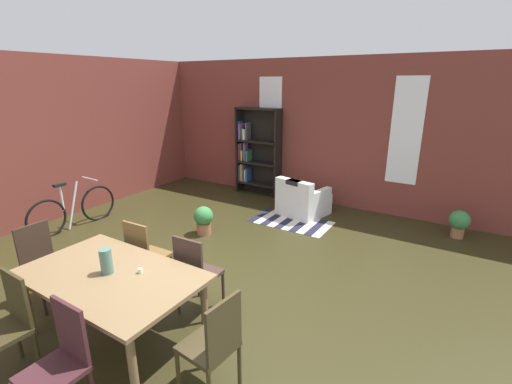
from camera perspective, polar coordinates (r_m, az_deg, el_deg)
ground_plane at (r=4.60m, az=-7.21°, el=-15.73°), size 10.54×10.54×0.00m
back_wall_brick at (r=7.47m, az=12.20°, el=9.21°), size 9.11×0.12×2.98m
left_wall_brick at (r=7.30m, az=-33.98°, el=6.46°), size 0.12×8.92×2.98m
window_pane_0 at (r=7.98m, az=2.31°, el=11.16°), size 0.55×0.02×1.94m
window_pane_1 at (r=7.04m, az=23.10°, el=8.96°), size 0.55×0.02×1.94m
dining_table at (r=3.78m, az=-22.41°, el=-13.11°), size 1.78×1.07×0.75m
vase_on_table at (r=3.71m, az=-23.04°, el=-10.24°), size 0.11×0.11×0.25m
tealight_candle_0 at (r=3.65m, az=-18.20°, el=-11.97°), size 0.04×0.04×0.05m
dining_chair_near_left at (r=3.89m, az=-35.22°, el=-17.01°), size 0.41×0.41×0.95m
dining_chair_far_left at (r=4.54m, az=-17.48°, el=-9.52°), size 0.41×0.41×0.95m
dining_chair_head_left at (r=4.85m, az=-31.25°, el=-9.59°), size 0.40×0.40×0.95m
dining_chair_head_right at (r=3.08m, az=-6.75°, el=-23.11°), size 0.44×0.44×0.95m
dining_chair_near_right at (r=3.27m, az=-29.03°, el=-22.75°), size 0.40×0.40×0.95m
dining_chair_far_right at (r=4.02m, az=-9.72°, el=-12.61°), size 0.41×0.41×0.95m
bookshelf_tall at (r=8.09m, az=-0.18°, el=6.50°), size 1.05×0.30×1.96m
armchair_white at (r=6.95m, az=7.47°, el=-1.44°), size 0.95×0.95×0.75m
bicycle_second at (r=7.04m, az=-27.38°, el=-2.55°), size 0.44×1.64×0.88m
potted_plant_by_shelf at (r=6.09m, az=-8.47°, el=-4.34°), size 0.33×0.33×0.49m
potted_plant_corner at (r=6.80m, az=29.99°, el=-4.24°), size 0.32×0.32×0.47m
striped_rug at (r=6.65m, az=5.65°, el=-4.78°), size 1.46×0.81×0.01m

